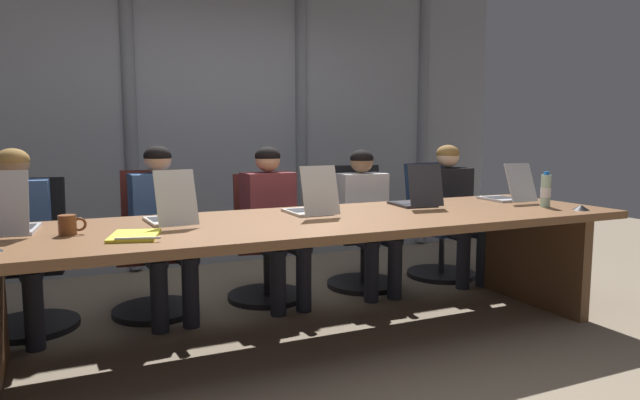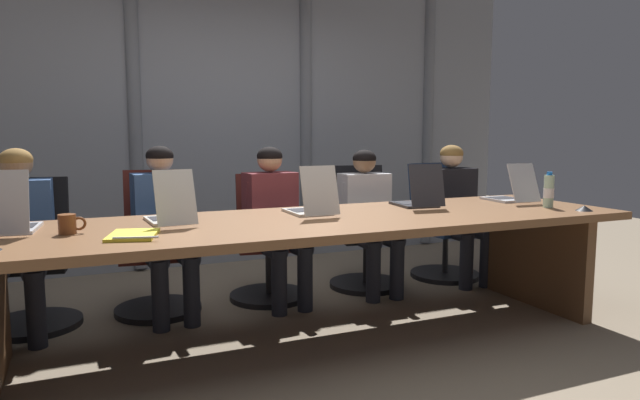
% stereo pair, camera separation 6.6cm
% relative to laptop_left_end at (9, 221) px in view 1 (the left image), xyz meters
% --- Properties ---
extents(ground_plane, '(12.60, 12.60, 0.00)m').
position_rel_laptop_left_end_xyz_m(ground_plane, '(1.64, -0.18, -0.82)').
color(ground_plane, '#7F705B').
extents(conference_table, '(3.99, 1.11, 0.75)m').
position_rel_laptop_left_end_xyz_m(conference_table, '(1.64, -0.18, -0.21)').
color(conference_table, brown).
rests_on(conference_table, ground_plane).
extents(curtain_backdrop, '(6.30, 0.17, 2.81)m').
position_rel_laptop_left_end_xyz_m(curtain_backdrop, '(1.64, 2.10, 0.59)').
color(curtain_backdrop, gray).
rests_on(curtain_backdrop, ground_plane).
extents(laptop_left_end, '(0.28, 0.42, 0.33)m').
position_rel_laptop_left_end_xyz_m(laptop_left_end, '(0.00, 0.00, 0.00)').
color(laptop_left_end, '#BCBCC1').
rests_on(laptop_left_end, conference_table).
extents(laptop_left_mid, '(0.25, 0.46, 0.31)m').
position_rel_laptop_left_end_xyz_m(laptop_left_mid, '(0.80, -0.03, -0.00)').
color(laptop_left_mid, beige).
rests_on(laptop_left_mid, conference_table).
extents(laptop_center, '(0.24, 0.41, 0.31)m').
position_rel_laptop_left_end_xyz_m(laptop_center, '(1.66, -0.02, -0.00)').
color(laptop_center, beige).
rests_on(laptop_center, conference_table).
extents(laptop_right_mid, '(0.28, 0.40, 0.30)m').
position_rel_laptop_left_end_xyz_m(laptop_right_mid, '(2.49, 0.03, -0.00)').
color(laptop_right_mid, '#2D2D33').
rests_on(laptop_right_mid, conference_table).
extents(laptop_right_end, '(0.25, 0.43, 0.29)m').
position_rel_laptop_left_end_xyz_m(laptop_right_end, '(3.28, 0.00, -0.01)').
color(laptop_right_end, '#BCBCC1').
rests_on(laptop_right_end, conference_table).
extents(office_chair_left_end, '(0.60, 0.60, 0.97)m').
position_rel_laptop_left_end_xyz_m(office_chair_left_end, '(0.02, 0.80, -0.45)').
color(office_chair_left_end, black).
rests_on(office_chair_left_end, ground_plane).
extents(office_chair_left_mid, '(0.60, 0.61, 1.00)m').
position_rel_laptop_left_end_xyz_m(office_chair_left_mid, '(0.81, 0.80, -0.44)').
color(office_chair_left_mid, '#511E19').
rests_on(office_chair_left_mid, ground_plane).
extents(office_chair_center, '(0.60, 0.61, 0.95)m').
position_rel_laptop_left_end_xyz_m(office_chair_center, '(1.64, 0.80, -0.46)').
color(office_chair_center, '#511E19').
rests_on(office_chair_center, ground_plane).
extents(office_chair_right_mid, '(0.60, 0.61, 0.99)m').
position_rel_laptop_left_end_xyz_m(office_chair_right_mid, '(2.48, 0.80, -0.44)').
color(office_chair_right_mid, black).
rests_on(office_chair_right_mid, ground_plane).
extents(office_chair_right_end, '(0.60, 0.60, 1.00)m').
position_rel_laptop_left_end_xyz_m(office_chair_right_end, '(3.25, 0.80, -0.44)').
color(office_chair_right_end, navy).
rests_on(office_chair_right_end, ground_plane).
extents(person_left_end, '(0.41, 0.55, 1.17)m').
position_rel_laptop_left_end_xyz_m(person_left_end, '(-0.03, 0.64, -0.15)').
color(person_left_end, '#335184').
rests_on(person_left_end, ground_plane).
extents(person_left_mid, '(0.42, 0.56, 1.18)m').
position_rel_laptop_left_end_xyz_m(person_left_mid, '(0.85, 0.64, -0.15)').
color(person_left_mid, '#335184').
rests_on(person_left_mid, ground_plane).
extents(person_center, '(0.41, 0.57, 1.16)m').
position_rel_laptop_left_end_xyz_m(person_center, '(1.65, 0.64, -0.15)').
color(person_center, brown).
rests_on(person_center, ground_plane).
extents(person_right_mid, '(0.41, 0.56, 1.13)m').
position_rel_laptop_left_end_xyz_m(person_right_mid, '(2.43, 0.64, -0.17)').
color(person_right_mid, silver).
rests_on(person_right_mid, ground_plane).
extents(person_right_end, '(0.42, 0.55, 1.16)m').
position_rel_laptop_left_end_xyz_m(person_right_end, '(3.28, 0.64, -0.15)').
color(person_right_end, black).
rests_on(person_right_end, ground_plane).
extents(water_bottle_primary, '(0.07, 0.07, 0.25)m').
position_rel_laptop_left_end_xyz_m(water_bottle_primary, '(3.29, -0.36, 0.05)').
color(water_bottle_primary, '#ADD1B2').
rests_on(water_bottle_primary, conference_table).
extents(coffee_mug_near, '(0.13, 0.09, 0.10)m').
position_rel_laptop_left_end_xyz_m(coffee_mug_near, '(0.27, -0.16, -0.01)').
color(coffee_mug_near, brown).
rests_on(coffee_mug_near, conference_table).
extents(conference_mic_left_side, '(0.11, 0.11, 0.03)m').
position_rel_laptop_left_end_xyz_m(conference_mic_left_side, '(3.38, -0.58, -0.05)').
color(conference_mic_left_side, black).
rests_on(conference_mic_left_side, conference_table).
extents(spiral_notepad, '(0.29, 0.35, 0.03)m').
position_rel_laptop_left_end_xyz_m(spiral_notepad, '(0.57, -0.37, -0.05)').
color(spiral_notepad, yellow).
rests_on(spiral_notepad, conference_table).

